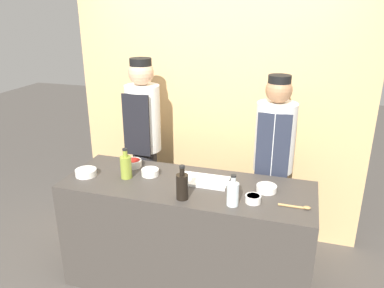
{
  "coord_description": "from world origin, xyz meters",
  "views": [
    {
      "loc": [
        0.79,
        -2.45,
        2.19
      ],
      "look_at": [
        0.0,
        0.14,
        1.19
      ],
      "focal_mm": 35.0,
      "sensor_mm": 36.0,
      "label": 1
    }
  ],
  "objects": [
    {
      "name": "sauce_bowl_purple",
      "position": [
        0.52,
        -0.13,
        0.94
      ],
      "size": [
        0.11,
        0.11,
        0.05
      ],
      "color": "silver",
      "rests_on": "counter"
    },
    {
      "name": "chef_left",
      "position": [
        -0.59,
        0.55,
        0.99
      ],
      "size": [
        0.31,
        0.31,
        1.77
      ],
      "color": "#28282D",
      "rests_on": "ground_plane"
    },
    {
      "name": "bottle_soy",
      "position": [
        0.04,
        -0.22,
        1.01
      ],
      "size": [
        0.09,
        0.09,
        0.25
      ],
      "color": "black",
      "rests_on": "counter"
    },
    {
      "name": "sauce_bowl_red",
      "position": [
        -0.54,
        0.19,
        0.94
      ],
      "size": [
        0.15,
        0.15,
        0.06
      ],
      "color": "silver",
      "rests_on": "counter"
    },
    {
      "name": "cabinet_wall",
      "position": [
        0.0,
        1.01,
        1.2
      ],
      "size": [
        2.8,
        0.18,
        2.4
      ],
      "color": "tan",
      "rests_on": "ground_plane"
    },
    {
      "name": "bottle_clear",
      "position": [
        0.39,
        -0.21,
        1.0
      ],
      "size": [
        0.08,
        0.08,
        0.23
      ],
      "color": "silver",
      "rests_on": "counter"
    },
    {
      "name": "wooden_spoon",
      "position": [
        0.82,
        -0.12,
        0.92
      ],
      "size": [
        0.21,
        0.04,
        0.02
      ],
      "color": "#B2844C",
      "rests_on": "counter"
    },
    {
      "name": "sauce_bowl_yellow",
      "position": [
        -0.33,
        0.07,
        0.94
      ],
      "size": [
        0.14,
        0.14,
        0.05
      ],
      "color": "silver",
      "rests_on": "counter"
    },
    {
      "name": "sauce_bowl_orange",
      "position": [
        0.6,
        0.06,
        0.94
      ],
      "size": [
        0.15,
        0.15,
        0.05
      ],
      "color": "silver",
      "rests_on": "counter"
    },
    {
      "name": "chef_right",
      "position": [
        0.59,
        0.55,
        0.92
      ],
      "size": [
        0.33,
        0.33,
        1.68
      ],
      "color": "#28282D",
      "rests_on": "ground_plane"
    },
    {
      "name": "ground_plane",
      "position": [
        0.0,
        0.0,
        0.0
      ],
      "size": [
        14.0,
        14.0,
        0.0
      ],
      "primitive_type": "plane",
      "color": "#4C4742"
    },
    {
      "name": "counter",
      "position": [
        0.0,
        0.0,
        0.46
      ],
      "size": [
        1.92,
        0.68,
        0.91
      ],
      "color": "#3D3833",
      "rests_on": "ground_plane"
    },
    {
      "name": "bottle_oil",
      "position": [
        -0.49,
        -0.03,
        1.01
      ],
      "size": [
        0.09,
        0.09,
        0.25
      ],
      "color": "olive",
      "rests_on": "counter"
    },
    {
      "name": "cutting_board",
      "position": [
        0.11,
        0.08,
        0.92
      ],
      "size": [
        0.38,
        0.22,
        0.02
      ],
      "color": "white",
      "rests_on": "counter"
    },
    {
      "name": "sauce_bowl_white",
      "position": [
        -0.82,
        -0.09,
        0.94
      ],
      "size": [
        0.17,
        0.17,
        0.05
      ],
      "color": "silver",
      "rests_on": "counter"
    }
  ]
}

